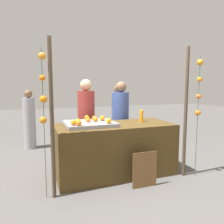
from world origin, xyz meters
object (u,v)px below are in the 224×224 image
object	(u,v)px
stall_counter	(115,149)
vendor_right	(121,124)
orange_1	(96,119)
juice_bottle	(141,116)
orange_0	(74,123)
chalkboard_sign	(145,170)
vendor_left	(86,124)

from	to	relation	value
stall_counter	vendor_right	bearing A→B (deg)	60.27
orange_1	juice_bottle	size ratio (longest dim) A/B	0.34
orange_0	chalkboard_sign	distance (m)	1.33
orange_0	vendor_right	world-z (taller)	vendor_right
juice_bottle	vendor_right	world-z (taller)	vendor_right
orange_1	vendor_right	distance (m)	1.03
orange_0	vendor_right	size ratio (longest dim) A/B	0.05
stall_counter	juice_bottle	bearing A→B (deg)	5.71
orange_1	vendor_right	world-z (taller)	vendor_right
juice_bottle	vendor_left	size ratio (longest dim) A/B	0.14
stall_counter	juice_bottle	distance (m)	0.79
stall_counter	juice_bottle	world-z (taller)	juice_bottle
orange_0	chalkboard_sign	size ratio (longest dim) A/B	0.15
juice_bottle	stall_counter	bearing A→B (deg)	-174.29
stall_counter	juice_bottle	size ratio (longest dim) A/B	8.83
orange_1	vendor_left	distance (m)	0.74
orange_1	vendor_left	xyz separation A→B (m)	(0.01, 0.71, -0.21)
stall_counter	orange_0	bearing A→B (deg)	-167.06
stall_counter	orange_1	distance (m)	0.65
chalkboard_sign	vendor_left	distance (m)	1.61
orange_0	vendor_left	xyz separation A→B (m)	(0.43, 0.93, -0.21)
orange_0	vendor_left	size ratio (longest dim) A/B	0.05
vendor_left	vendor_right	xyz separation A→B (m)	(0.74, -0.04, -0.02)
orange_1	vendor_right	bearing A→B (deg)	41.98
juice_bottle	vendor_left	world-z (taller)	vendor_left
orange_0	chalkboard_sign	bearing A→B (deg)	-25.62
orange_0	juice_bottle	size ratio (longest dim) A/B	0.37
orange_1	vendor_left	size ratio (longest dim) A/B	0.05
stall_counter	orange_1	world-z (taller)	orange_1
stall_counter	orange_1	xyz separation A→B (m)	(-0.34, 0.04, 0.55)
vendor_left	chalkboard_sign	bearing A→B (deg)	-67.74
orange_1	chalkboard_sign	size ratio (longest dim) A/B	0.14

